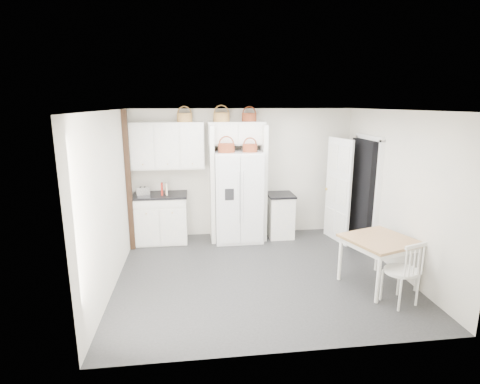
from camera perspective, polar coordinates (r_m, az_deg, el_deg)
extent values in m
plane|color=#262627|center=(6.25, 2.96, -12.27)|extent=(4.50, 4.50, 0.00)
plane|color=white|center=(5.63, 3.28, 12.33)|extent=(4.50, 4.50, 0.00)
plane|color=beige|center=(7.73, 0.48, 2.94)|extent=(4.50, 0.00, 4.50)
plane|color=beige|center=(5.85, -19.16, -1.25)|extent=(0.00, 4.00, 4.00)
plane|color=beige|center=(6.58, 22.77, 0.03)|extent=(0.00, 4.00, 4.00)
cube|color=silver|center=(7.43, -0.28, -0.68)|extent=(0.93, 0.74, 1.79)
cube|color=white|center=(7.61, -11.92, -4.01)|extent=(1.01, 0.64, 0.93)
cube|color=white|center=(7.79, 6.12, -3.66)|extent=(0.49, 0.59, 0.86)
cube|color=olive|center=(6.09, 20.28, -9.97)|extent=(1.14, 1.14, 0.75)
cube|color=white|center=(5.65, 23.32, -10.98)|extent=(0.58, 0.55, 0.95)
cube|color=black|center=(7.48, -12.10, -0.45)|extent=(1.05, 0.68, 0.04)
cube|color=black|center=(7.67, 6.20, -0.44)|extent=(0.53, 0.63, 0.04)
cube|color=silver|center=(7.38, -14.59, 0.09)|extent=(0.28, 0.21, 0.17)
cube|color=#A11D13|center=(7.36, -11.80, 0.45)|extent=(0.04, 0.15, 0.23)
cube|color=beige|center=(7.36, -11.19, 0.42)|extent=(0.06, 0.15, 0.22)
cylinder|color=#A36C45|center=(7.38, -8.44, 11.16)|extent=(0.29, 0.29, 0.17)
cylinder|color=#A36C45|center=(7.40, -2.84, 11.33)|extent=(0.32, 0.32, 0.18)
cylinder|color=#571E14|center=(7.46, 1.41, 11.31)|extent=(0.29, 0.29, 0.16)
cylinder|color=#571E14|center=(7.14, -2.08, 6.72)|extent=(0.31, 0.31, 0.17)
cylinder|color=#571E14|center=(7.19, 1.52, 6.71)|extent=(0.28, 0.28, 0.15)
cube|color=white|center=(7.43, -10.96, 6.95)|extent=(1.40, 0.34, 0.90)
cube|color=white|center=(7.44, -0.49, 8.94)|extent=(1.12, 0.34, 0.45)
cube|color=white|center=(7.41, -4.28, 1.26)|extent=(0.08, 0.60, 2.30)
cube|color=white|center=(7.53, 3.50, 1.47)|extent=(0.08, 0.60, 2.30)
cube|color=black|center=(7.13, -16.61, 1.48)|extent=(0.09, 0.09, 2.60)
cube|color=black|center=(7.46, 18.22, -0.29)|extent=(0.18, 0.85, 2.05)
cube|color=white|center=(7.61, 14.71, 0.22)|extent=(0.21, 0.79, 2.05)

